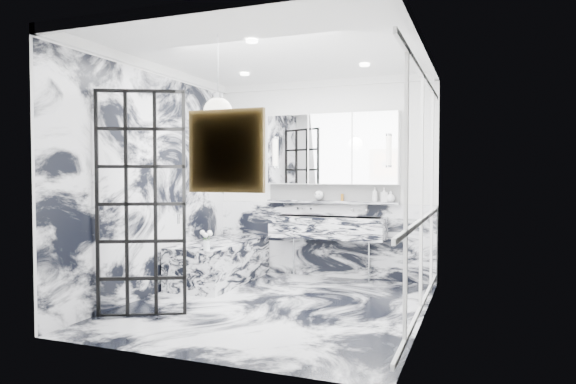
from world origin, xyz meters
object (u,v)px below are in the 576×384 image
at_px(crittall_door, 141,204).
at_px(trough_sink, 328,227).
at_px(bathtub, 220,262).
at_px(mirror_cabinet, 331,149).

xyz_separation_m(crittall_door, trough_sink, (1.29, 2.41, -0.43)).
xyz_separation_m(crittall_door, bathtub, (-0.03, 1.75, -0.88)).
distance_m(trough_sink, bathtub, 1.55).
bearing_deg(bathtub, mirror_cabinet, 32.06).
height_order(crittall_door, mirror_cabinet, mirror_cabinet).
height_order(trough_sink, mirror_cabinet, mirror_cabinet).
relative_size(mirror_cabinet, bathtub, 1.15).
bearing_deg(mirror_cabinet, crittall_door, -116.62).
bearing_deg(bathtub, crittall_door, -89.00).
height_order(trough_sink, bathtub, trough_sink).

